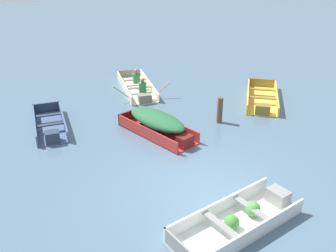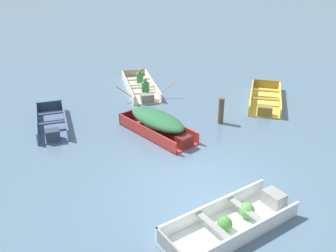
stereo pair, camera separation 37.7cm
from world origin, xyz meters
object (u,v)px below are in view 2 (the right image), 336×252
(skiff_slate_blue_near_moored, at_px, (52,124))
(skiff_red_far_moored, at_px, (158,122))
(mooring_post, at_px, (221,111))
(dinghy_white_foreground, at_px, (235,220))
(rowboat_cream_with_crew, at_px, (141,87))
(skiff_yellow_mid_moored, at_px, (265,100))

(skiff_slate_blue_near_moored, height_order, skiff_red_far_moored, skiff_red_far_moored)
(skiff_slate_blue_near_moored, distance_m, skiff_red_far_moored, 3.72)
(skiff_red_far_moored, height_order, mooring_post, mooring_post)
(skiff_red_far_moored, relative_size, mooring_post, 3.26)
(dinghy_white_foreground, distance_m, rowboat_cream_with_crew, 9.04)
(rowboat_cream_with_crew, xyz_separation_m, mooring_post, (1.91, -4.00, 0.29))
(dinghy_white_foreground, height_order, skiff_yellow_mid_moored, dinghy_white_foreground)
(dinghy_white_foreground, relative_size, skiff_slate_blue_near_moored, 1.22)
(skiff_slate_blue_near_moored, bearing_deg, skiff_yellow_mid_moored, -1.55)
(skiff_slate_blue_near_moored, xyz_separation_m, skiff_yellow_mid_moored, (8.18, -0.22, -0.01))
(skiff_slate_blue_near_moored, distance_m, rowboat_cream_with_crew, 4.60)
(skiff_yellow_mid_moored, relative_size, rowboat_cream_with_crew, 0.93)
(dinghy_white_foreground, relative_size, rowboat_cream_with_crew, 0.93)
(dinghy_white_foreground, xyz_separation_m, rowboat_cream_with_crew, (0.02, 9.04, 0.03))
(dinghy_white_foreground, relative_size, mooring_post, 3.59)
(rowboat_cream_with_crew, distance_m, mooring_post, 4.44)
(dinghy_white_foreground, distance_m, skiff_slate_blue_near_moored, 7.46)
(dinghy_white_foreground, xyz_separation_m, skiff_red_far_moored, (-0.42, 4.85, 0.29))
(skiff_yellow_mid_moored, height_order, mooring_post, mooring_post)
(skiff_red_far_moored, xyz_separation_m, mooring_post, (2.36, 0.19, 0.02))
(mooring_post, bearing_deg, skiff_slate_blue_near_moored, 166.30)
(mooring_post, bearing_deg, skiff_red_far_moored, -175.40)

